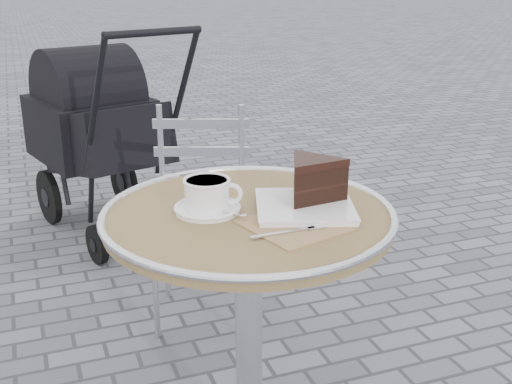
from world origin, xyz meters
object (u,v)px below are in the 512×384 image
object	(u,v)px
cafe_table	(249,273)
cake_plate_set	(310,185)
bistro_chair	(201,189)
baby_stroller	(101,139)
cappuccino_set	(208,197)

from	to	relation	value
cafe_table	cake_plate_set	distance (m)	0.27
bistro_chair	baby_stroller	world-z (taller)	baby_stroller
bistro_chair	cappuccino_set	bearing A→B (deg)	-83.89
cake_plate_set	bistro_chair	bearing A→B (deg)	111.19
cafe_table	baby_stroller	distance (m)	1.82
cappuccino_set	cake_plate_set	size ratio (longest dim) A/B	0.50
cafe_table	bistro_chair	size ratio (longest dim) A/B	0.92
cafe_table	baby_stroller	world-z (taller)	baby_stroller
bistro_chair	baby_stroller	distance (m)	0.99
cappuccino_set	baby_stroller	xyz separation A→B (m)	(-0.04, 1.77, -0.29)
cafe_table	bistro_chair	world-z (taller)	bistro_chair
cappuccino_set	baby_stroller	world-z (taller)	baby_stroller
cake_plate_set	bistro_chair	size ratio (longest dim) A/B	0.44
bistro_chair	baby_stroller	bearing A→B (deg)	124.55
cappuccino_set	bistro_chair	distance (m)	0.88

